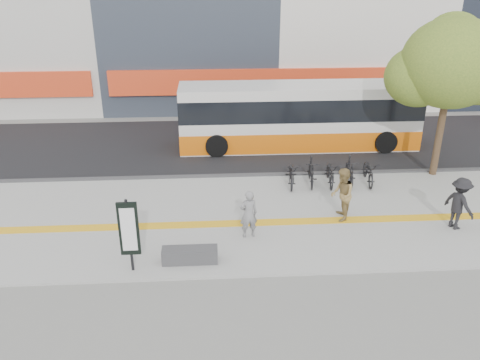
{
  "coord_description": "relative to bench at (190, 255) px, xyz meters",
  "views": [
    {
      "loc": [
        -1.91,
        -13.14,
        7.92
      ],
      "look_at": [
        -0.95,
        2.0,
        1.22
      ],
      "focal_mm": 36.24,
      "sensor_mm": 36.0,
      "label": 1
    }
  ],
  "objects": [
    {
      "name": "bicycle_row",
      "position": [
        5.32,
        5.2,
        0.27
      ],
      "size": [
        3.9,
        1.89,
        1.06
      ],
      "color": "black",
      "rests_on": "sidewalk"
    },
    {
      "name": "bench",
      "position": [
        0.0,
        0.0,
        0.0
      ],
      "size": [
        1.6,
        0.45,
        0.45
      ],
      "primitive_type": "cube",
      "color": "#343437",
      "rests_on": "sidewalk"
    },
    {
      "name": "curb",
      "position": [
        2.6,
        6.2,
        -0.23
      ],
      "size": [
        40.0,
        0.25,
        0.14
      ],
      "primitive_type": "cube",
      "color": "#343437",
      "rests_on": "ground"
    },
    {
      "name": "tactile_strip",
      "position": [
        2.6,
        2.2,
        -0.22
      ],
      "size": [
        40.0,
        0.45,
        0.01
      ],
      "primitive_type": "cube",
      "color": "gold",
      "rests_on": "sidewalk"
    },
    {
      "name": "bus",
      "position": [
        4.81,
        9.7,
        1.14
      ],
      "size": [
        11.06,
        2.62,
        2.95
      ],
      "color": "silver",
      "rests_on": "street"
    },
    {
      "name": "sidewalk",
      "position": [
        2.6,
        2.7,
        -0.27
      ],
      "size": [
        40.0,
        7.0,
        0.08
      ],
      "primitive_type": "cube",
      "color": "gray",
      "rests_on": "ground"
    },
    {
      "name": "street",
      "position": [
        2.6,
        10.2,
        -0.28
      ],
      "size": [
        40.0,
        8.0,
        0.06
      ],
      "primitive_type": "cube",
      "color": "black",
      "rests_on": "ground"
    },
    {
      "name": "signboard",
      "position": [
        -1.6,
        -0.31,
        1.06
      ],
      "size": [
        0.55,
        0.1,
        2.2
      ],
      "color": "black",
      "rests_on": "sidewalk"
    },
    {
      "name": "pedestrian_tan",
      "position": [
        4.99,
        2.3,
        0.68
      ],
      "size": [
        0.81,
        0.97,
        1.81
      ],
      "primitive_type": "imported",
      "rotation": [
        0.0,
        0.0,
        -1.72
      ],
      "color": "olive",
      "rests_on": "sidewalk"
    },
    {
      "name": "street_tree",
      "position": [
        9.78,
        6.02,
        4.21
      ],
      "size": [
        4.4,
        3.8,
        6.31
      ],
      "color": "#392719",
      "rests_on": "sidewalk"
    },
    {
      "name": "seated_woman",
      "position": [
        1.8,
        1.36,
        0.56
      ],
      "size": [
        0.64,
        0.49,
        1.58
      ],
      "primitive_type": "imported",
      "rotation": [
        0.0,
        0.0,
        3.34
      ],
      "color": "black",
      "rests_on": "sidewalk"
    },
    {
      "name": "ground",
      "position": [
        2.6,
        1.2,
        -0.3
      ],
      "size": [
        120.0,
        120.0,
        0.0
      ],
      "primitive_type": "plane",
      "color": "slate",
      "rests_on": "ground"
    },
    {
      "name": "pedestrian_dark",
      "position": [
        8.6,
        1.48,
        0.65
      ],
      "size": [
        1.02,
        1.29,
        1.75
      ],
      "primitive_type": "imported",
      "rotation": [
        0.0,
        0.0,
        1.94
      ],
      "color": "black",
      "rests_on": "sidewalk"
    }
  ]
}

